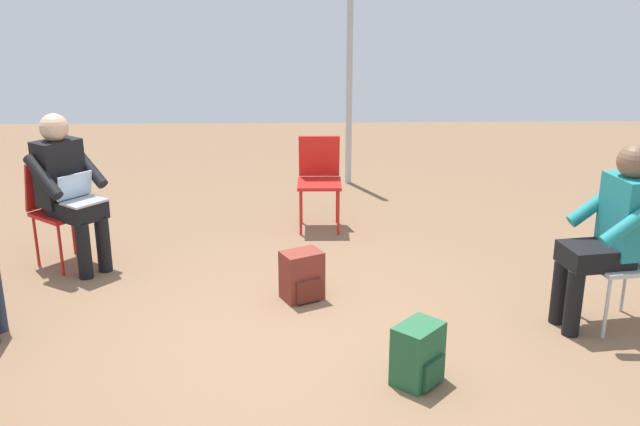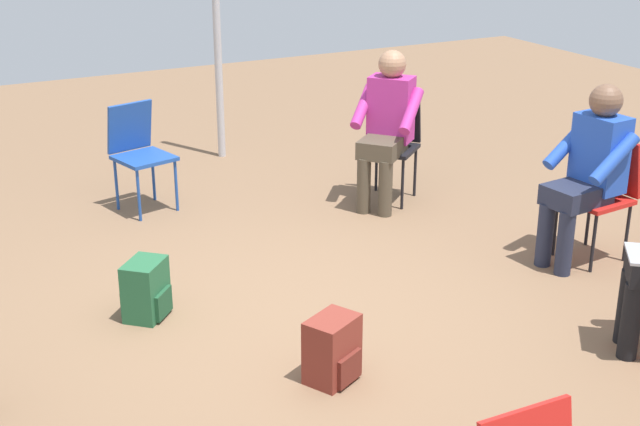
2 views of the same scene
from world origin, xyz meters
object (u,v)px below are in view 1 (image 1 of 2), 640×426
Objects in this scene: person_with_laptop at (68,184)px; person_in_teal at (612,228)px; backpack_near_laptop_user at (417,357)px; backpack_by_empty_chair at (302,278)px; chair_northwest at (58,204)px; chair_north at (319,175)px; chair_east at (632,255)px.

person_with_laptop is 3.99m from person_in_teal.
person_with_laptop is 1.00× the size of person_in_teal.
backpack_near_laptop_user is at bearing 93.01° from person_with_laptop.
person_with_laptop is 2.01m from backpack_by_empty_chair.
chair_northwest is 2.13m from backpack_by_empty_chair.
chair_northwest is (-2.12, -0.85, 0.00)m from chair_north.
chair_north is at bearing 154.52° from person_with_laptop.
person_with_laptop reaches higher than backpack_by_empty_chair.
chair_east is 0.69× the size of person_with_laptop.
chair_northwest is 0.69× the size of person_with_laptop.
person_with_laptop is (0.13, -0.11, 0.20)m from chair_northwest.
person_with_laptop and person_in_teal have the same top height.
chair_northwest is 0.69× the size of person_in_teal.
person_in_teal reaches higher than chair_east.
person_in_teal is at bearing 111.66° from chair_northwest.
chair_north is 2.36× the size of backpack_near_laptop_user.
chair_east is 1.00× the size of chair_north.
chair_east is 2.87m from chair_north.
chair_east reaches higher than backpack_by_empty_chair.
chair_northwest is at bearing 22.61° from chair_north.
chair_north is 1.64m from backpack_by_empty_chair.
chair_east and chair_northwest have the same top height.
backpack_by_empty_chair is at bearing 67.93° from person_in_teal.
person_with_laptop is at bearing 90.00° from chair_northwest.
person_in_teal reaches higher than chair_north.
person_in_teal is 2.13m from backpack_by_empty_chair.
chair_north is at bearing 32.81° from person_in_teal.
person_in_teal is 3.44× the size of backpack_near_laptop_user.
chair_northwest is 3.26m from backpack_near_laptop_user.
chair_northwest reaches higher than backpack_by_empty_chair.
person_with_laptop is 3.44× the size of backpack_by_empty_chair.
backpack_near_laptop_user is 1.33m from backpack_by_empty_chair.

